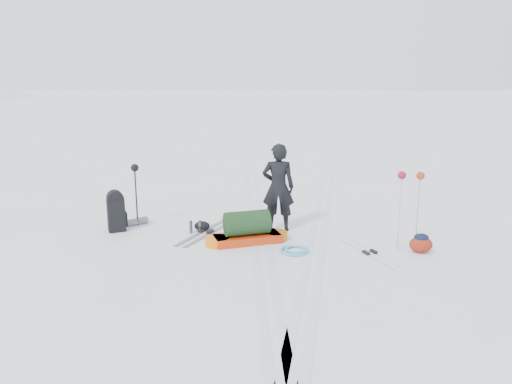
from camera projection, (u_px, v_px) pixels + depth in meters
ground at (260, 239)px, 9.84m from camera, size 200.00×200.00×0.00m
ski_tracks at (290, 226)px, 10.67m from camera, size 3.38×17.97×0.01m
skier at (278, 187)px, 10.25m from camera, size 0.68×0.46×1.82m
pulk_sled at (247, 231)px, 9.60m from camera, size 1.70×0.99×0.63m
expedition_rucksack at (119, 212)px, 10.32m from camera, size 0.73×0.87×0.87m
ski_poles_black at (135, 175)px, 10.56m from camera, size 0.16×0.18×1.34m
ski_poles_silver at (411, 185)px, 8.98m from camera, size 0.47×0.18×1.48m
touring_skis_grey at (206, 232)px, 10.23m from camera, size 1.04×1.90×0.07m
touring_skis_white at (370, 253)px, 9.03m from camera, size 0.90×1.62×0.06m
rope_coil at (295, 250)px, 9.14m from camera, size 0.68×0.68×0.07m
small_daypack at (421, 243)px, 9.07m from camera, size 0.52×0.49×0.36m
thermos_pair at (195, 227)px, 10.23m from camera, size 0.26×0.17×0.26m
stuff_sack at (202, 226)px, 10.36m from camera, size 0.38×0.33×0.20m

